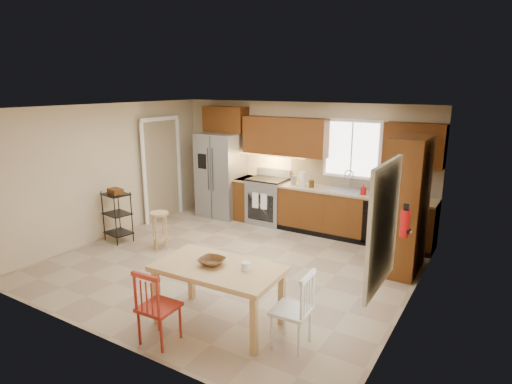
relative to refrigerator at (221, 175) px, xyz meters
The scene contains 33 objects.
floor 2.87m from the refrigerator, 51.34° to the right, with size 5.50×5.50×0.00m, color tan.
ceiling 3.15m from the refrigerator, 51.34° to the right, with size 5.50×5.00×0.02m, color silver.
wall_back 1.77m from the refrigerator, 12.44° to the left, with size 5.50×0.02×2.50m, color #CCB793.
wall_front 4.94m from the refrigerator, 69.82° to the right, with size 5.50×0.02×2.50m, color #CCB793.
wall_left 2.39m from the refrigerator, 116.29° to the right, with size 0.02×5.00×2.50m, color #CCB793.
wall_right 4.94m from the refrigerator, 25.53° to the right, with size 0.02×5.00×2.50m, color #CCB793.
refrigerator is the anchor object (origin of this frame).
range_stove 1.24m from the refrigerator, ahead, with size 0.76×0.63×0.92m, color gray.
base_cabinet_narrow 0.76m from the refrigerator, ahead, with size 0.30×0.60×0.90m, color #5C3110.
base_cabinet_run 3.03m from the refrigerator, ahead, with size 2.92×0.60×0.90m, color #5C3110.
dishwasher 3.59m from the refrigerator, ahead, with size 0.60×0.02×0.78m, color black.
backsplash 3.02m from the refrigerator, ahead, with size 2.92×0.03×0.55m, color beige.
upper_over_fridge 1.21m from the refrigerator, 90.00° to the left, with size 1.00×0.35×0.55m, color #532A0D.
upper_left_block 1.73m from the refrigerator, ahead, with size 1.80×0.35×0.75m, color #532A0D.
upper_right_block 4.06m from the refrigerator, ahead, with size 1.00×0.35×0.75m, color #532A0D.
window_back 2.92m from the refrigerator, ahead, with size 1.12×0.04×1.12m, color white.
sink 2.80m from the refrigerator, ahead, with size 0.62×0.46×0.16m, color gray.
undercab_glow 1.27m from the refrigerator, ahead, with size 1.60×0.30×0.01m, color #FFBF66.
soap_bottle 3.18m from the refrigerator, ahead, with size 0.09×0.09×0.19m, color #B40C0D.
paper_towel 1.95m from the refrigerator, ahead, with size 0.12×0.12×0.28m, color white.
canister_steel 1.75m from the refrigerator, ahead, with size 0.11×0.11×0.18m, color gray.
canister_wood 2.15m from the refrigerator, ahead, with size 0.10×0.10×0.14m, color #523316.
pantry 4.23m from the refrigerator, 12.62° to the right, with size 0.50×0.95×2.10m, color #5C3110.
fire_extinguisher 4.76m from the refrigerator, 24.52° to the right, with size 0.12×0.12×0.36m, color #B40C0D.
window_right 5.50m from the refrigerator, 36.79° to the right, with size 0.04×1.02×1.32m, color white.
doorway 1.28m from the refrigerator, 139.62° to the right, with size 0.04×0.95×2.10m, color #8C7A59.
dining_table 4.52m from the refrigerator, 54.74° to the right, with size 1.51×0.85×0.74m, color tan, non-canonical shape.
chair_red 4.89m from the refrigerator, 62.55° to the right, with size 0.41×0.41×0.89m, color #9E2718, non-canonical shape.
chair_white 5.08m from the refrigerator, 45.60° to the right, with size 0.41×0.41×0.89m, color white, non-canonical shape.
table_bowl 4.44m from the refrigerator, 55.74° to the right, with size 0.31×0.31×0.07m, color #523316.
table_jar 4.62m from the refrigerator, 50.72° to the right, with size 0.11×0.11×0.12m, color white.
bar_stool 2.33m from the refrigerator, 82.99° to the right, with size 0.33×0.33×0.68m, color tan, non-canonical shape.
utility_cart 2.47m from the refrigerator, 106.24° to the right, with size 0.47×0.37×0.95m, color black, non-canonical shape.
Camera 1 is at (3.70, -5.31, 2.84)m, focal length 30.00 mm.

